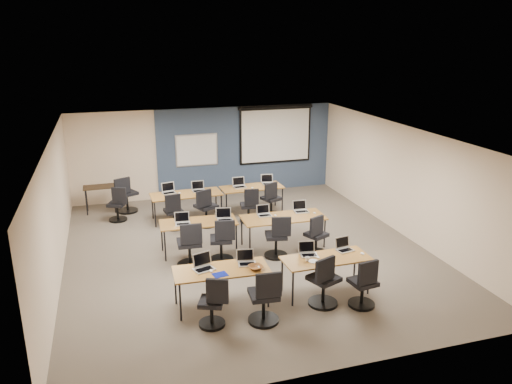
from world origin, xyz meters
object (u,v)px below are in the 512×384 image
object	(u,v)px
task_chair_2	(324,285)
task_chair_4	(190,248)
laptop_0	(203,265)
laptop_4	(183,221)
laptop_1	(246,260)
laptop_6	(264,213)
laptop_3	(344,247)
laptop_7	(301,209)
training_table_back_left	(186,195)
task_chair_0	(213,306)
training_table_front_left	(221,272)
utility_table	(100,190)
task_chair_11	(271,202)
task_chair_5	(222,244)
task_chair_3	(364,287)
training_table_back_right	(252,188)
laptop_9	(198,189)
task_chair_6	(277,240)
spare_chair_a	(126,198)
laptop_5	(224,217)
spare_chair_b	(118,207)
whiteboard	(197,150)
task_chair_10	(249,208)
training_table_mid_left	(198,224)
laptop_8	(169,190)
laptop_10	(239,185)
laptop_11	(268,182)
projector_screen	(276,132)
laptop_2	(308,252)
training_table_mid_right	(283,218)
task_chair_8	(174,214)
task_chair_1	(265,301)

from	to	relation	value
task_chair_2	task_chair_4	xyz separation A→B (m)	(-2.05, 2.32, 0.01)
laptop_0	laptop_4	bearing A→B (deg)	72.39
laptop_1	laptop_6	size ratio (longest dim) A/B	1.04
laptop_3	laptop_7	size ratio (longest dim) A/B	0.95
training_table_back_left	task_chair_0	size ratio (longest dim) A/B	1.98
training_table_front_left	utility_table	distance (m)	6.33
task_chair_0	task_chair_11	world-z (taller)	task_chair_11
laptop_0	task_chair_5	bearing A→B (deg)	48.68
training_table_front_left	task_chair_3	size ratio (longest dim) A/B	1.76
laptop_3	task_chair_11	xyz separation A→B (m)	(-0.11, 4.14, -0.38)
utility_table	training_table_back_right	bearing A→B (deg)	-17.35
laptop_0	laptop_9	distance (m)	4.77
task_chair_6	laptop_9	bearing A→B (deg)	123.05
task_chair_2	spare_chair_a	world-z (taller)	spare_chair_a
laptop_5	laptop_4	bearing A→B (deg)	-170.84
laptop_3	laptop_6	world-z (taller)	laptop_3
spare_chair_b	training_table_front_left	bearing A→B (deg)	-49.12
training_table_back_left	task_chair_4	xyz separation A→B (m)	(-0.41, -2.89, -0.26)
task_chair_0	laptop_4	bearing A→B (deg)	112.49
laptop_3	task_chair_4	distance (m)	3.24
whiteboard	task_chair_10	distance (m)	2.97
training_table_mid_left	laptop_3	xyz separation A→B (m)	(2.45, -2.37, 0.11)
laptop_8	laptop_6	bearing A→B (deg)	-63.79
whiteboard	utility_table	world-z (taller)	whiteboard
task_chair_0	task_chair_6	distance (m)	3.03
laptop_4	task_chair_5	distance (m)	1.06
training_table_back_right	laptop_10	distance (m)	0.37
laptop_8	laptop_11	world-z (taller)	laptop_8
laptop_11	spare_chair_a	world-z (taller)	spare_chair_a
training_table_back_left	laptop_10	distance (m)	1.53
laptop_3	laptop_5	xyz separation A→B (m)	(-1.86, 2.30, 0.01)
task_chair_6	task_chair_11	xyz separation A→B (m)	(0.73, 2.59, -0.01)
whiteboard	utility_table	distance (m)	3.06
task_chair_6	spare_chair_a	xyz separation A→B (m)	(-3.06, 4.05, 0.02)
training_table_back_left	training_table_back_right	size ratio (longest dim) A/B	1.08
projector_screen	laptop_9	world-z (taller)	projector_screen
task_chair_5	spare_chair_a	bearing A→B (deg)	126.32
training_table_front_left	laptop_2	size ratio (longest dim) A/B	5.32
training_table_mid_right	task_chair_8	distance (m)	2.96
utility_table	laptop_0	bearing A→B (deg)	-73.82
training_table_back_right	task_chair_6	size ratio (longest dim) A/B	1.72
laptop_1	spare_chair_b	world-z (taller)	laptop_1
laptop_4	laptop_5	size ratio (longest dim) A/B	0.94
task_chair_1	laptop_7	xyz separation A→B (m)	(1.95, 3.26, 0.37)
whiteboard	task_chair_2	world-z (taller)	whiteboard
laptop_0	laptop_11	xyz separation A→B (m)	(2.80, 4.79, -0.00)
training_table_back_right	task_chair_0	world-z (taller)	task_chair_0
training_table_front_left	laptop_4	world-z (taller)	laptop_4
task_chair_3	laptop_10	distance (m)	5.73
task_chair_1	laptop_9	world-z (taller)	task_chair_1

